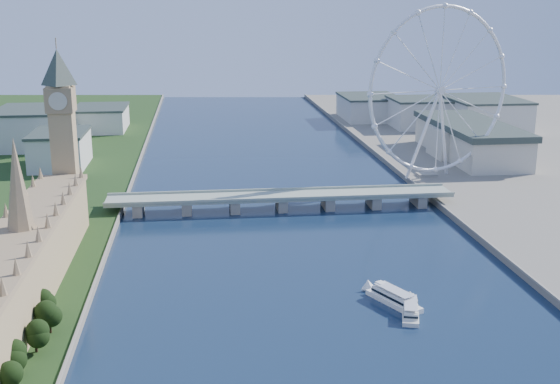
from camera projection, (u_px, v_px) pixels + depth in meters
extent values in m
cube|color=tan|center=(25.00, 264.00, 305.25)|extent=(24.00, 200.00, 28.00)
cone|color=#937A59|center=(17.00, 184.00, 296.00)|extent=(12.00, 12.00, 40.00)
cube|color=tan|center=(65.00, 155.00, 402.24)|extent=(13.00, 13.00, 80.00)
cube|color=#937A59|center=(60.00, 99.00, 394.02)|extent=(15.00, 15.00, 14.00)
pyramid|color=#2D3833|center=(56.00, 49.00, 386.83)|extent=(20.02, 20.02, 20.00)
cube|color=gray|center=(281.00, 196.00, 446.61)|extent=(220.00, 22.00, 2.00)
cube|color=gray|center=(139.00, 208.00, 437.71)|extent=(6.00, 20.00, 7.50)
cube|color=gray|center=(187.00, 206.00, 441.08)|extent=(6.00, 20.00, 7.50)
cube|color=gray|center=(235.00, 205.00, 444.45)|extent=(6.00, 20.00, 7.50)
cube|color=gray|center=(281.00, 203.00, 447.83)|extent=(6.00, 20.00, 7.50)
cube|color=gray|center=(328.00, 202.00, 451.20)|extent=(6.00, 20.00, 7.50)
cube|color=gray|center=(373.00, 201.00, 454.57)|extent=(6.00, 20.00, 7.50)
cube|color=gray|center=(418.00, 199.00, 457.94)|extent=(6.00, 20.00, 7.50)
torus|color=silver|center=(440.00, 90.00, 497.60)|extent=(113.60, 39.12, 118.60)
cylinder|color=silver|center=(440.00, 90.00, 497.60)|extent=(7.25, 6.61, 6.00)
cube|color=gray|center=(427.00, 175.00, 523.30)|extent=(14.00, 10.00, 2.00)
cube|color=beige|center=(60.00, 150.00, 551.48)|extent=(40.00, 60.00, 26.00)
cube|color=beige|center=(33.00, 128.00, 632.61)|extent=(60.00, 80.00, 32.00)
cube|color=beige|center=(101.00, 119.00, 716.30)|extent=(50.00, 70.00, 22.00)
cube|color=beige|center=(420.00, 113.00, 733.42)|extent=(60.00, 60.00, 28.00)
cube|color=beige|center=(483.00, 114.00, 720.71)|extent=(70.00, 90.00, 30.00)
cube|color=beige|center=(369.00, 108.00, 787.03)|extent=(60.00, 80.00, 24.00)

